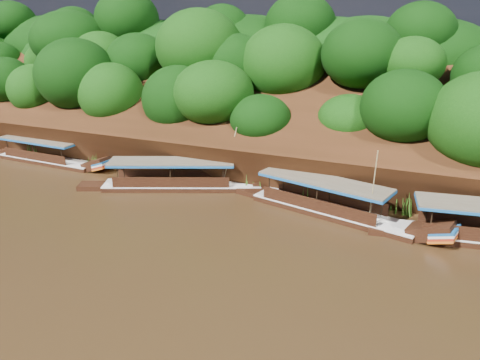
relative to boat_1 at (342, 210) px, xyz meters
name	(u,v)px	position (x,y,z in m)	size (l,w,h in m)	color
ground	(269,254)	(-2.87, -7.06, -0.57)	(160.00, 160.00, 0.00)	black
riverbank	(346,137)	(-2.88, 15.67, 1.32)	(120.00, 30.06, 19.40)	black
boat_1	(342,210)	(0.00, 0.00, 0.00)	(14.60, 5.42, 6.16)	black
boat_2	(192,182)	(-12.61, 0.98, -0.02)	(14.92, 7.82, 5.67)	black
boat_3	(53,158)	(-28.28, 1.70, -0.05)	(12.93, 2.62, 2.73)	black
reeds	(268,184)	(-6.45, 2.32, 0.30)	(49.63, 2.30, 2.01)	#386B1A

